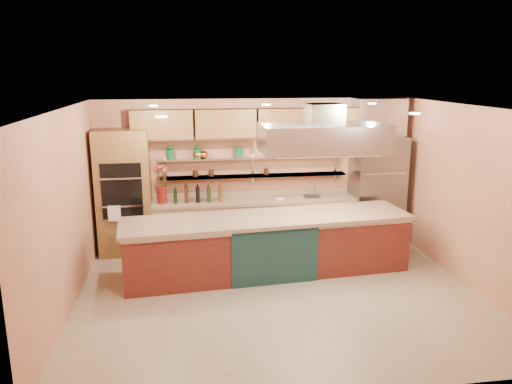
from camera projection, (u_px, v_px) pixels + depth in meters
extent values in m
cube|color=tan|center=(278.00, 294.00, 7.59)|extent=(6.00, 5.00, 0.02)
cube|color=black|center=(280.00, 108.00, 6.93)|extent=(6.00, 5.00, 0.02)
cube|color=tan|center=(255.00, 172.00, 9.66)|extent=(6.00, 0.04, 2.80)
cube|color=tan|center=(328.00, 271.00, 4.85)|extent=(6.00, 0.04, 2.80)
cube|color=tan|center=(64.00, 213.00, 6.84)|extent=(0.04, 5.00, 2.80)
cube|color=tan|center=(470.00, 198.00, 7.68)|extent=(0.04, 5.00, 2.80)
cube|color=brown|center=(124.00, 193.00, 9.07)|extent=(0.95, 0.64, 2.30)
cube|color=slate|center=(376.00, 190.00, 9.73)|extent=(0.95, 0.72, 2.10)
cube|color=tan|center=(255.00, 223.00, 9.59)|extent=(3.84, 0.64, 0.93)
cube|color=#B3B7BB|center=(253.00, 176.00, 9.54)|extent=(3.60, 0.26, 0.03)
cube|color=#B3B7BB|center=(253.00, 158.00, 9.46)|extent=(3.60, 0.26, 0.03)
cube|color=brown|center=(256.00, 124.00, 9.26)|extent=(4.60, 0.36, 0.55)
cube|color=#B3B7BB|center=(323.00, 138.00, 8.00)|extent=(2.00, 1.00, 0.45)
cube|color=#FFE5A5|center=(278.00, 109.00, 7.13)|extent=(4.00, 2.80, 0.02)
cube|color=maroon|center=(267.00, 245.00, 8.29)|extent=(4.74, 1.43, 0.97)
cylinder|color=maroon|center=(162.00, 195.00, 9.15)|extent=(0.18, 0.18, 0.31)
cube|color=black|center=(198.00, 194.00, 9.24)|extent=(0.98, 0.56, 0.30)
cube|color=white|center=(280.00, 197.00, 9.49)|extent=(0.16, 0.12, 0.08)
cylinder|color=white|center=(314.00, 191.00, 9.66)|extent=(0.03, 0.03, 0.22)
ellipsoid|color=#C2602C|center=(203.00, 154.00, 9.31)|extent=(0.22, 0.22, 0.14)
cylinder|color=#104E27|center=(239.00, 152.00, 9.39)|extent=(0.21, 0.21, 0.19)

